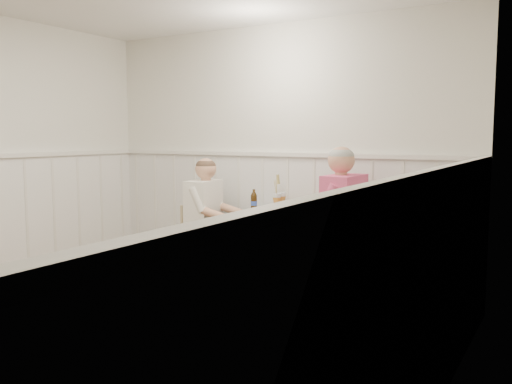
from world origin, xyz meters
TOP-DOWN VIEW (x-y plane):
  - ground_plane at (0.00, 0.00)m, footprint 4.50×4.50m
  - room_shell at (0.00, 0.00)m, footprint 4.04×4.54m
  - wainscot at (0.00, 0.69)m, footprint 4.00×4.49m
  - dining_table at (0.12, 1.84)m, footprint 0.85×0.70m
  - chair_right at (0.84, 1.81)m, footprint 0.48×0.48m
  - chair_left at (-0.65, 1.89)m, footprint 0.41×0.41m
  - man_in_pink at (0.86, 1.79)m, footprint 0.68×0.47m
  - diner_cream at (-0.54, 1.80)m, footprint 0.64×0.45m
  - plate_man at (0.32, 1.77)m, footprint 0.30×0.30m
  - plate_diner at (-0.08, 1.77)m, footprint 0.27×0.27m
  - beer_glass_a at (0.14, 2.11)m, footprint 0.08×0.08m
  - beer_glass_b at (0.14, 2.01)m, footprint 0.08×0.08m
  - beer_bottle at (-0.14, 2.05)m, footprint 0.06×0.06m
  - rolled_napkin at (0.34, 1.56)m, footprint 0.19×0.07m
  - grass_vase at (0.05, 2.13)m, footprint 0.05×0.05m
  - gingham_mat at (-0.10, 2.05)m, footprint 0.41×0.38m

SIDE VIEW (x-z plane):
  - ground_plane at x=0.00m, z-range 0.00..0.00m
  - chair_left at x=-0.65m, z-range 0.03..0.84m
  - chair_right at x=0.84m, z-range 0.04..0.91m
  - diner_cream at x=-0.54m, z-range -0.11..1.20m
  - man_in_pink at x=0.86m, z-range -0.12..1.32m
  - dining_table at x=0.12m, z-range 0.27..1.02m
  - wainscot at x=0.00m, z-range 0.02..1.36m
  - gingham_mat at x=-0.10m, z-range 0.75..0.76m
  - rolled_napkin at x=0.34m, z-range 0.75..0.79m
  - plate_diner at x=-0.08m, z-range 0.74..0.80m
  - plate_man at x=0.32m, z-range 0.74..0.81m
  - beer_bottle at x=-0.14m, z-range 0.74..0.96m
  - beer_glass_b at x=0.14m, z-range 0.78..0.98m
  - beer_glass_a at x=0.14m, z-range 0.78..0.99m
  - grass_vase at x=0.05m, z-range 0.73..1.13m
  - room_shell at x=0.00m, z-range 0.22..2.82m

